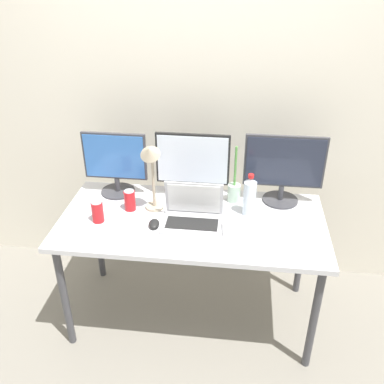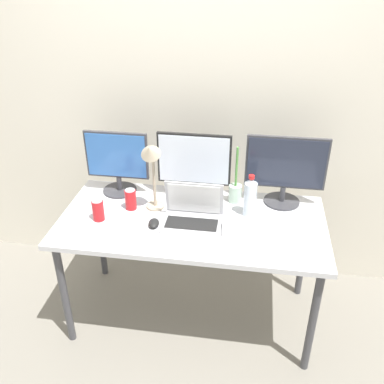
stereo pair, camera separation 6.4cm
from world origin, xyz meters
TOP-DOWN VIEW (x-y plane):
  - ground_plane at (0.00, 0.00)m, footprint 16.00×16.00m
  - wall_back at (0.00, 0.59)m, footprint 7.00×0.08m
  - work_desk at (0.00, 0.00)m, footprint 1.51×0.74m
  - monitor_left at (-0.50, 0.25)m, footprint 0.39×0.21m
  - monitor_center at (-0.03, 0.26)m, footprint 0.44×0.21m
  - monitor_right at (0.51, 0.27)m, footprint 0.47×0.22m
  - laptop_silver at (0.01, -0.03)m, footprint 0.33×0.22m
  - keyboard_main at (0.39, -0.07)m, footprint 0.43×0.16m
  - mouse_by_keyboard at (-0.20, -0.10)m, footprint 0.07×0.10m
  - water_bottle at (0.32, 0.10)m, footprint 0.07×0.07m
  - soda_can_near_keyboard at (-0.37, 0.06)m, footprint 0.07×0.07m
  - soda_can_by_laptop at (-0.52, -0.08)m, footprint 0.07×0.07m
  - bamboo_vase at (0.23, 0.24)m, footprint 0.08×0.08m
  - desk_lamp at (-0.24, 0.06)m, footprint 0.11×0.18m

SIDE VIEW (x-z plane):
  - ground_plane at x=0.00m, z-range 0.00..0.00m
  - work_desk at x=0.00m, z-range 0.30..1.04m
  - keyboard_main at x=0.39m, z-range 0.74..0.76m
  - mouse_by_keyboard at x=-0.20m, z-range 0.74..0.77m
  - laptop_silver at x=0.01m, z-range 0.68..0.91m
  - soda_can_near_keyboard at x=-0.37m, z-range 0.74..0.87m
  - soda_can_by_laptop at x=-0.52m, z-range 0.74..0.87m
  - bamboo_vase at x=0.23m, z-range 0.63..0.99m
  - water_bottle at x=0.32m, z-range 0.73..0.99m
  - monitor_left at x=-0.50m, z-range 0.75..1.15m
  - monitor_center at x=-0.03m, z-range 0.75..1.17m
  - monitor_right at x=0.51m, z-range 0.76..1.18m
  - desk_lamp at x=-0.24m, z-range 0.82..1.27m
  - wall_back at x=0.00m, z-range 0.00..2.60m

